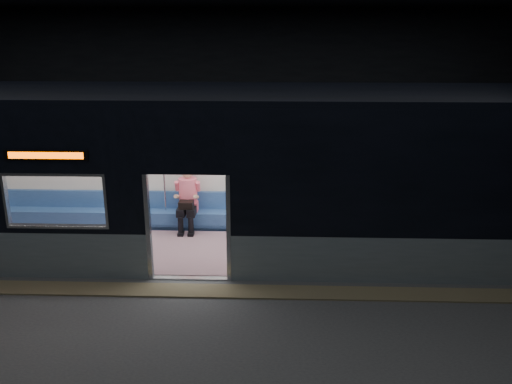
{
  "coord_description": "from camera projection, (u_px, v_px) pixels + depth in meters",
  "views": [
    {
      "loc": [
        1.57,
        -8.13,
        4.63
      ],
      "look_at": [
        1.19,
        2.3,
        1.34
      ],
      "focal_mm": 38.0,
      "sensor_mm": 36.0,
      "label": 1
    }
  ],
  "objects": [
    {
      "name": "station_floor",
      "position": [
        181.0,
        307.0,
        9.2
      ],
      "size": [
        24.0,
        14.0,
        0.01
      ],
      "primitive_type": "cube",
      "color": "#47494C",
      "rests_on": "ground"
    },
    {
      "name": "station_envelope",
      "position": [
        171.0,
        89.0,
        8.1
      ],
      "size": [
        24.0,
        14.0,
        5.0
      ],
      "color": "black",
      "rests_on": "station_floor"
    },
    {
      "name": "tactile_strip",
      "position": [
        186.0,
        291.0,
        9.72
      ],
      "size": [
        22.8,
        0.5,
        0.03
      ],
      "primitive_type": "cube",
      "color": "#8C7F59",
      "rests_on": "station_floor"
    },
    {
      "name": "metro_car",
      "position": [
        198.0,
        164.0,
        11.07
      ],
      "size": [
        18.0,
        3.04,
        3.35
      ],
      "color": "#8A99A5",
      "rests_on": "station_floor"
    },
    {
      "name": "passenger",
      "position": [
        188.0,
        195.0,
        12.34
      ],
      "size": [
        0.44,
        0.76,
        1.47
      ],
      "rotation": [
        0.0,
        0.0,
        0.03
      ],
      "color": "black",
      "rests_on": "metro_car"
    },
    {
      "name": "handbag",
      "position": [
        186.0,
        205.0,
        12.14
      ],
      "size": [
        0.32,
        0.28,
        0.16
      ],
      "primitive_type": "cube",
      "rotation": [
        0.0,
        0.0,
        0.0
      ],
      "color": "black",
      "rests_on": "passenger"
    },
    {
      "name": "transit_map",
      "position": [
        400.0,
        166.0,
        12.27
      ],
      "size": [
        1.11,
        0.03,
        0.72
      ],
      "primitive_type": "cube",
      "color": "white",
      "rests_on": "metro_car"
    }
  ]
}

